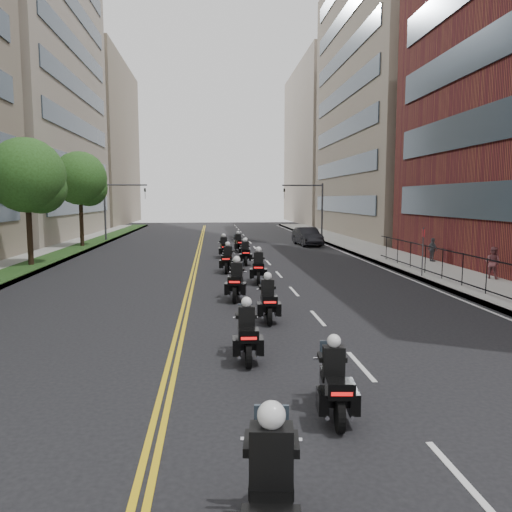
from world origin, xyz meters
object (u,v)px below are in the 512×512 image
(motorcycle_6, at_px, (228,260))
(parked_sedan, at_px, (307,236))
(motorcycle_9, at_px, (238,244))
(motorcycle_4, at_px, (236,282))
(motorcycle_7, at_px, (245,254))
(motorcycle_8, at_px, (224,248))
(motorcycle_5, at_px, (258,269))
(motorcycle_3, at_px, (268,302))
(motorcycle_0, at_px, (271,506))
(motorcycle_2, at_px, (247,335))
(pedestrian_b, at_px, (493,263))
(motorcycle_1, at_px, (334,385))
(pedestrian_c, at_px, (433,250))

(motorcycle_6, height_order, parked_sedan, motorcycle_6)
(parked_sedan, bearing_deg, motorcycle_9, -147.10)
(motorcycle_4, relative_size, motorcycle_7, 1.06)
(motorcycle_8, bearing_deg, motorcycle_5, -85.75)
(motorcycle_5, bearing_deg, motorcycle_3, -87.49)
(motorcycle_6, relative_size, motorcycle_7, 1.02)
(motorcycle_0, distance_m, motorcycle_8, 29.57)
(motorcycle_2, distance_m, pedestrian_b, 17.07)
(motorcycle_3, distance_m, motorcycle_6, 11.38)
(motorcycle_1, bearing_deg, motorcycle_8, 98.60)
(motorcycle_6, bearing_deg, motorcycle_4, -82.35)
(motorcycle_1, relative_size, motorcycle_4, 0.88)
(motorcycle_2, relative_size, pedestrian_c, 1.46)
(motorcycle_1, relative_size, motorcycle_6, 0.91)
(motorcycle_4, xyz_separation_m, pedestrian_c, (12.94, 10.10, 0.19))
(motorcycle_0, distance_m, parked_sedan, 38.97)
(parked_sedan, distance_m, pedestrian_c, 14.17)
(pedestrian_c, bearing_deg, motorcycle_3, 129.22)
(motorcycle_1, height_order, motorcycle_6, motorcycle_6)
(motorcycle_3, xyz_separation_m, pedestrian_b, (12.06, 6.97, 0.29))
(motorcycle_3, bearing_deg, motorcycle_9, 91.69)
(motorcycle_2, bearing_deg, motorcycle_9, 88.34)
(motorcycle_3, bearing_deg, motorcycle_6, 97.18)
(motorcycle_4, relative_size, motorcycle_6, 1.04)
(motorcycle_1, height_order, motorcycle_2, motorcycle_2)
(motorcycle_0, bearing_deg, motorcycle_3, 90.67)
(motorcycle_2, bearing_deg, parked_sedan, 77.21)
(motorcycle_7, height_order, parked_sedan, motorcycle_7)
(parked_sedan, bearing_deg, motorcycle_0, -106.49)
(motorcycle_2, height_order, motorcycle_8, motorcycle_8)
(parked_sedan, bearing_deg, motorcycle_4, -112.72)
(motorcycle_7, bearing_deg, motorcycle_8, 109.29)
(motorcycle_7, height_order, pedestrian_b, pedestrian_b)
(motorcycle_9, bearing_deg, motorcycle_2, -99.91)
(motorcycle_6, bearing_deg, motorcycle_0, -83.86)
(pedestrian_c, bearing_deg, motorcycle_9, 46.07)
(motorcycle_6, height_order, pedestrian_b, pedestrian_b)
(motorcycle_0, bearing_deg, pedestrian_b, 60.96)
(motorcycle_4, bearing_deg, motorcycle_1, -75.99)
(motorcycle_0, xyz_separation_m, motorcycle_7, (1.48, 25.79, -0.08))
(motorcycle_0, xyz_separation_m, motorcycle_8, (0.24, 29.56, -0.08))
(motorcycle_9, height_order, pedestrian_c, pedestrian_c)
(motorcycle_0, distance_m, motorcycle_2, 7.33)
(motorcycle_0, xyz_separation_m, motorcycle_9, (1.45, 33.23, -0.10))
(motorcycle_3, relative_size, motorcycle_7, 0.98)
(pedestrian_b, relative_size, pedestrian_c, 1.06)
(motorcycle_2, distance_m, motorcycle_5, 11.76)
(motorcycle_7, bearing_deg, motorcycle_5, -87.34)
(motorcycle_5, height_order, parked_sedan, motorcycle_5)
(motorcycle_2, distance_m, motorcycle_3, 4.15)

